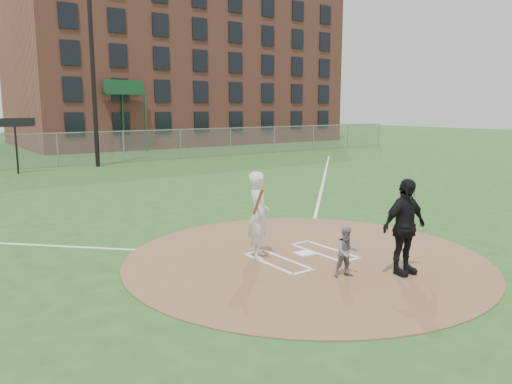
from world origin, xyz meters
TOP-DOWN VIEW (x-y plane):
  - ground at (0.00, 0.00)m, footprint 140.00×140.00m
  - dirt_circle at (0.00, 0.00)m, footprint 8.40×8.40m
  - home_plate at (0.17, 0.25)m, footprint 0.45×0.45m
  - foul_line_first at (9.00, 9.00)m, footprint 17.04×17.04m
  - catcher at (-0.17, -1.47)m, footprint 0.62×0.56m
  - umpire at (0.91, -2.04)m, footprint 1.21×0.55m
  - batters_boxes at (0.00, 0.15)m, footprint 2.08×1.88m
  - batter_at_plate at (-0.90, 0.64)m, footprint 0.82×1.14m
  - outfield_fence at (0.00, 22.00)m, footprint 56.08×0.08m
  - brick_warehouse at (16.00, 37.96)m, footprint 30.00×17.17m
  - light_pole at (2.00, 21.00)m, footprint 1.20×0.30m
  - scoreboard_sign at (-2.50, 20.20)m, footprint 2.00×0.10m

SIDE VIEW (x-z plane):
  - ground at x=0.00m, z-range 0.00..0.00m
  - foul_line_first at x=9.00m, z-range 0.00..0.01m
  - dirt_circle at x=0.00m, z-range 0.00..0.02m
  - batters_boxes at x=0.00m, z-range 0.02..0.03m
  - home_plate at x=0.17m, z-range 0.02..0.05m
  - catcher at x=-0.17m, z-range 0.02..1.07m
  - outfield_fence at x=0.00m, z-range 0.00..2.03m
  - umpire at x=0.91m, z-range 0.02..2.05m
  - batter_at_plate at x=-0.90m, z-range 0.02..2.05m
  - scoreboard_sign at x=-2.50m, z-range 0.92..3.85m
  - light_pole at x=2.00m, z-range 0.50..12.72m
  - brick_warehouse at x=16.00m, z-range 0.00..15.00m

